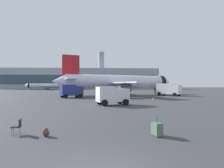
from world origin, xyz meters
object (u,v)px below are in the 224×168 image
fuel_truck (169,89)px  safety_cone_near (131,93)px  airplane_taxiing (46,86)px  rolling_suitcase (157,129)px  airplane_at_gate (118,82)px  safety_cone_mid (153,99)px  service_truck (71,90)px  cargo_van (112,95)px  gate_chair (18,126)px  traveller_backpack (46,132)px

fuel_truck → safety_cone_near: fuel_truck is taller
airplane_taxiing → rolling_suitcase: 107.15m
rolling_suitcase → airplane_taxiing: bearing=109.5°
airplane_at_gate → safety_cone_mid: size_ratio=57.02×
service_truck → cargo_van: 17.72m
safety_cone_near → cargo_van: bearing=-103.9°
airplane_taxiing → gate_chair: size_ratio=25.61×
cargo_van → safety_cone_mid: (7.98, 7.81, -1.15)m
service_truck → fuel_truck: 24.80m
service_truck → cargo_van: bearing=-62.3°
service_truck → rolling_suitcase: 33.37m
airplane_at_gate → rolling_suitcase: (-1.51, -42.70, -3.27)m
cargo_van → safety_cone_mid: cargo_van is taller
traveller_backpack → airplane_taxiing: bearing=106.3°
service_truck → safety_cone_near: size_ratio=6.93×
traveller_backpack → service_truck: bearing=96.7°
fuel_truck → gate_chair: size_ratio=6.92×
airplane_at_gate → fuel_truck: size_ratio=5.85×
fuel_truck → safety_cone_near: bearing=140.2°
fuel_truck → safety_cone_mid: 16.03m
rolling_suitcase → traveller_backpack: (-6.16, 0.24, -0.16)m
rolling_suitcase → safety_cone_mid: bearing=75.2°
safety_cone_near → rolling_suitcase: (-5.50, -45.10, 0.02)m
fuel_truck → cargo_van: bearing=-126.1°
safety_cone_near → rolling_suitcase: size_ratio=0.69×
fuel_truck → safety_cone_near: 11.37m
safety_cone_mid → traveller_backpack: bearing=-117.8°
service_truck → gate_chair: bearing=-86.4°
airplane_at_gate → fuel_truck: bearing=-20.8°
airplane_at_gate → safety_cone_near: size_ratio=45.81×
rolling_suitcase → gate_chair: bearing=174.4°
airplane_taxiing → safety_cone_near: 69.48m
rolling_suitcase → safety_cone_near: bearing=83.0°
gate_chair → safety_cone_mid: bearing=58.4°
safety_cone_mid → rolling_suitcase: (-6.34, -23.97, 0.09)m
airplane_taxiing → gate_chair: 104.03m
rolling_suitcase → fuel_truck: bearing=69.5°
safety_cone_mid → gate_chair: size_ratio=0.71×
airplane_at_gate → safety_cone_near: (4.00, 2.40, -3.28)m
rolling_suitcase → gate_chair: rolling_suitcase is taller
cargo_van → gate_chair: size_ratio=5.58×
service_truck → rolling_suitcase: size_ratio=4.79×
safety_cone_mid → fuel_truck: bearing=60.6°
airplane_at_gate → safety_cone_mid: bearing=-75.5°
service_truck → rolling_suitcase: (9.88, -31.85, -1.22)m
safety_cone_near → traveller_backpack: safety_cone_near is taller
service_truck → safety_cone_mid: service_truck is taller
service_truck → cargo_van: service_truck is taller
airplane_taxiing → traveller_backpack: size_ratio=45.89×
airplane_at_gate → gate_chair: (-9.43, -41.92, -3.16)m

